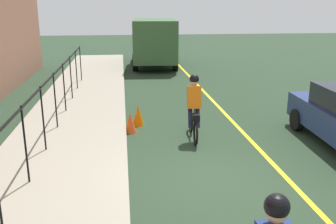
{
  "coord_description": "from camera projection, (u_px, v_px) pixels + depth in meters",
  "views": [
    {
      "loc": [
        -7.1,
        1.84,
        3.61
      ],
      "look_at": [
        1.92,
        0.74,
        1.0
      ],
      "focal_mm": 40.1,
      "sensor_mm": 36.0,
      "label": 1
    }
  ],
  "objects": [
    {
      "name": "cyclist_lead",
      "position": [
        194.0,
        108.0,
        10.2
      ],
      "size": [
        1.71,
        0.38,
        1.83
      ],
      "rotation": [
        0.0,
        0.0,
        -0.06
      ],
      "color": "black",
      "rests_on": "ground"
    },
    {
      "name": "traffic_cone_near",
      "position": [
        130.0,
        123.0,
        10.92
      ],
      "size": [
        0.36,
        0.36,
        0.6
      ],
      "primitive_type": "cone",
      "color": "#E74F19",
      "rests_on": "ground"
    },
    {
      "name": "box_truck_background",
      "position": [
        155.0,
        40.0,
        22.6
      ],
      "size": [
        6.85,
        2.9,
        2.78
      ],
      "rotation": [
        0.0,
        0.0,
        -0.07
      ],
      "color": "#355B33",
      "rests_on": "ground"
    },
    {
      "name": "sidewalk",
      "position": [
        49.0,
        186.0,
        7.57
      ],
      "size": [
        40.0,
        3.2,
        0.15
      ],
      "primitive_type": "cube",
      "color": "gray",
      "rests_on": "ground"
    },
    {
      "name": "ground_plane",
      "position": [
        213.0,
        181.0,
        7.99
      ],
      "size": [
        80.0,
        80.0,
        0.0
      ],
      "primitive_type": "plane",
      "color": "#233623"
    },
    {
      "name": "traffic_cone_far",
      "position": [
        138.0,
        115.0,
        11.58
      ],
      "size": [
        0.36,
        0.36,
        0.64
      ],
      "primitive_type": "cone",
      "color": "#ED6502",
      "rests_on": "ground"
    },
    {
      "name": "lane_line_centre",
      "position": [
        285.0,
        176.0,
        8.17
      ],
      "size": [
        36.0,
        0.12,
        0.01
      ],
      "primitive_type": "cube",
      "color": "yellow",
      "rests_on": "ground"
    },
    {
      "name": "iron_fence",
      "position": [
        33.0,
        114.0,
        8.13
      ],
      "size": [
        19.6,
        0.04,
        1.6
      ],
      "color": "black",
      "rests_on": "sidewalk"
    }
  ]
}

